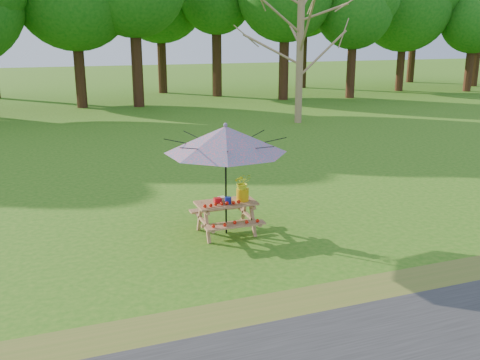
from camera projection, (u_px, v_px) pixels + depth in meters
name	position (u px, v px, depth m)	size (l,w,h in m)	color
ground	(428.00, 215.00, 12.01)	(120.00, 120.00, 0.00)	#2B6A14
picnic_table	(226.00, 218.00, 10.80)	(1.20, 1.32, 0.67)	#946143
patio_umbrella	(226.00, 139.00, 10.37)	(3.01, 3.01, 2.27)	black
produce_bins	(223.00, 200.00, 10.67)	(0.31, 0.38, 0.13)	red
tomatoes_row	(222.00, 204.00, 10.49)	(0.77, 0.13, 0.07)	red
flower_bucket	(243.00, 186.00, 10.72)	(0.37, 0.34, 0.57)	#DFA20B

